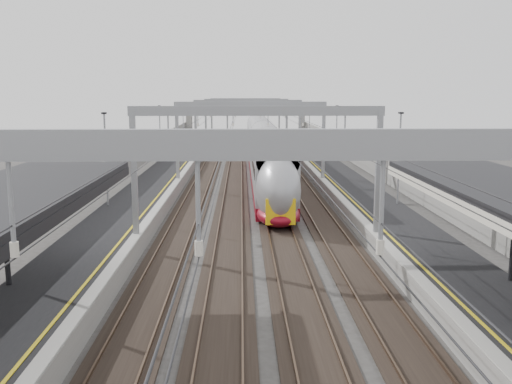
{
  "coord_description": "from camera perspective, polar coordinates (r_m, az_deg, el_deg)",
  "views": [
    {
      "loc": [
        -0.79,
        -7.09,
        8.13
      ],
      "look_at": [
        0.0,
        23.74,
        2.89
      ],
      "focal_mm": 40.0,
      "sensor_mm": 36.0,
      "label": 1
    }
  ],
  "objects": [
    {
      "name": "platform_left",
      "position": [
        53.14,
        -9.26,
        1.27
      ],
      "size": [
        4.0,
        120.0,
        1.0
      ],
      "primitive_type": "cube",
      "color": "black",
      "rests_on": "ground"
    },
    {
      "name": "platform_right",
      "position": [
        53.37,
        8.03,
        1.33
      ],
      "size": [
        4.0,
        120.0,
        1.0
      ],
      "primitive_type": "cube",
      "color": "black",
      "rests_on": "ground"
    },
    {
      "name": "tracks",
      "position": [
        52.72,
        -0.59,
        0.83
      ],
      "size": [
        11.4,
        140.0,
        0.2
      ],
      "color": "black",
      "rests_on": "ground"
    },
    {
      "name": "overhead_line",
      "position": [
        58.74,
        -0.71,
        7.71
      ],
      "size": [
        13.0,
        140.0,
        6.6
      ],
      "color": "gray",
      "rests_on": "platform_left"
    },
    {
      "name": "overbridge",
      "position": [
        107.13,
        -1.06,
        8.14
      ],
      "size": [
        22.0,
        2.2,
        6.9
      ],
      "color": "gray",
      "rests_on": "ground"
    },
    {
      "name": "wall_left",
      "position": [
        53.52,
        -12.69,
        2.4
      ],
      "size": [
        0.3,
        120.0,
        3.2
      ],
      "primitive_type": "cube",
      "color": "gray",
      "rests_on": "ground"
    },
    {
      "name": "wall_right",
      "position": [
        53.85,
        11.42,
        2.49
      ],
      "size": [
        0.3,
        120.0,
        3.2
      ],
      "primitive_type": "cube",
      "color": "gray",
      "rests_on": "ground"
    },
    {
      "name": "train",
      "position": [
        57.12,
        0.84,
        3.67
      ],
      "size": [
        2.82,
        51.41,
        4.46
      ],
      "color": "maroon",
      "rests_on": "ground"
    },
    {
      "name": "signal_green",
      "position": [
        80.32,
        -4.64,
        5.54
      ],
      "size": [
        0.32,
        0.32,
        3.48
      ],
      "color": "black",
      "rests_on": "ground"
    },
    {
      "name": "signal_red_near",
      "position": [
        70.69,
        1.78,
        5.01
      ],
      "size": [
        0.32,
        0.32,
        3.48
      ],
      "color": "black",
      "rests_on": "ground"
    },
    {
      "name": "signal_red_far",
      "position": [
        73.87,
        3.35,
        5.2
      ],
      "size": [
        0.32,
        0.32,
        3.48
      ],
      "color": "black",
      "rests_on": "ground"
    }
  ]
}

